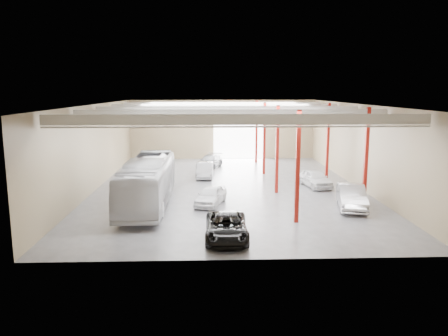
{
  "coord_description": "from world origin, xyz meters",
  "views": [
    {
      "loc": [
        -1.68,
        -36.11,
        8.15
      ],
      "look_at": [
        -0.45,
        -2.86,
        2.2
      ],
      "focal_mm": 35.0,
      "sensor_mm": 36.0,
      "label": 1
    }
  ],
  "objects": [
    {
      "name": "black_sedan",
      "position": [
        -0.69,
        -13.0,
        0.69
      ],
      "size": [
        2.38,
        5.03,
        1.39
      ],
      "primitive_type": "imported",
      "rotation": [
        0.0,
        0.0,
        -0.01
      ],
      "color": "black",
      "rests_on": "ground"
    },
    {
      "name": "car_right_near",
      "position": [
        8.3,
        -6.87,
        0.82
      ],
      "size": [
        2.73,
        5.26,
        1.65
      ],
      "primitive_type": "imported",
      "rotation": [
        0.0,
        0.0,
        -0.21
      ],
      "color": "silver",
      "rests_on": "ground"
    },
    {
      "name": "coach_bus",
      "position": [
        -5.99,
        -5.47,
        1.7
      ],
      "size": [
        2.88,
        12.19,
        3.39
      ],
      "primitive_type": "imported",
      "rotation": [
        0.0,
        0.0,
        -0.0
      ],
      "color": "silver",
      "rests_on": "ground"
    },
    {
      "name": "car_row_c",
      "position": [
        -1.51,
        9.7,
        0.67
      ],
      "size": [
        3.21,
        4.98,
        1.34
      ],
      "primitive_type": "imported",
      "rotation": [
        0.0,
        0.0,
        -0.31
      ],
      "color": "slate",
      "rests_on": "ground"
    },
    {
      "name": "car_right_far",
      "position": [
        7.43,
        0.03,
        0.74
      ],
      "size": [
        2.49,
        4.6,
        1.48
      ],
      "primitive_type": "imported",
      "rotation": [
        0.0,
        0.0,
        0.18
      ],
      "color": "white",
      "rests_on": "ground"
    },
    {
      "name": "car_row_b",
      "position": [
        -2.0,
        4.5,
        0.71
      ],
      "size": [
        1.67,
        4.36,
        1.42
      ],
      "primitive_type": "imported",
      "rotation": [
        0.0,
        0.0,
        -0.04
      ],
      "color": "#B9B9BE",
      "rests_on": "ground"
    },
    {
      "name": "depot_shell",
      "position": [
        0.13,
        0.48,
        4.98
      ],
      "size": [
        22.12,
        32.12,
        7.06
      ],
      "color": "#4B4B50",
      "rests_on": "ground"
    },
    {
      "name": "car_row_a",
      "position": [
        -1.5,
        -5.55,
        0.69
      ],
      "size": [
        2.72,
        4.34,
        1.38
      ],
      "primitive_type": "imported",
      "rotation": [
        0.0,
        0.0,
        -0.29
      ],
      "color": "white",
      "rests_on": "ground"
    }
  ]
}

